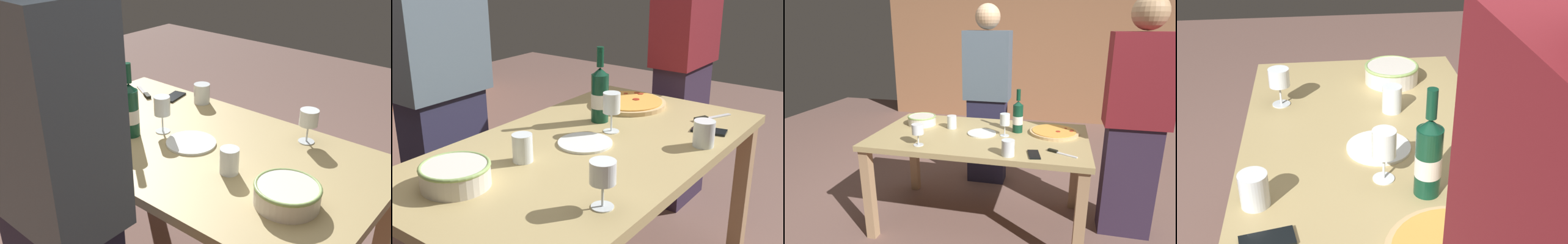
{
  "view_description": "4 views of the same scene",
  "coord_description": "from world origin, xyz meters",
  "views": [
    {
      "loc": [
        -1.13,
        1.32,
        1.66
      ],
      "look_at": [
        0.0,
        0.0,
        0.85
      ],
      "focal_mm": 41.04,
      "sensor_mm": 36.0,
      "label": 1
    },
    {
      "loc": [
        -1.42,
        -1.05,
        1.48
      ],
      "look_at": [
        0.0,
        0.0,
        0.85
      ],
      "focal_mm": 44.35,
      "sensor_mm": 36.0,
      "label": 2
    },
    {
      "loc": [
        0.55,
        -2.32,
        1.55
      ],
      "look_at": [
        0.0,
        0.0,
        0.85
      ],
      "focal_mm": 30.22,
      "sensor_mm": 36.0,
      "label": 3
    },
    {
      "loc": [
        1.45,
        -0.17,
        1.66
      ],
      "look_at": [
        0.0,
        0.0,
        0.85
      ],
      "focal_mm": 46.36,
      "sensor_mm": 36.0,
      "label": 4
    }
  ],
  "objects": [
    {
      "name": "dining_table",
      "position": [
        0.0,
        0.0,
        0.66
      ],
      "size": [
        1.6,
        0.9,
        0.75
      ],
      "color": "tan",
      "rests_on": "ground"
    },
    {
      "name": "pizza",
      "position": [
        0.55,
        0.15,
        0.76
      ],
      "size": [
        0.37,
        0.37,
        0.03
      ],
      "color": "tan",
      "rests_on": "dining_table"
    },
    {
      "name": "serving_bowl",
      "position": [
        -0.53,
        0.14,
        0.79
      ],
      "size": [
        0.23,
        0.23,
        0.08
      ],
      "color": "silver",
      "rests_on": "dining_table"
    },
    {
      "name": "wine_bottle",
      "position": [
        0.27,
        0.13,
        0.88
      ],
      "size": [
        0.08,
        0.08,
        0.34
      ],
      "color": "#0F3C27",
      "rests_on": "dining_table"
    },
    {
      "name": "wine_glass_near_pizza",
      "position": [
        0.19,
        0.01,
        0.87
      ],
      "size": [
        0.07,
        0.07,
        0.17
      ],
      "color": "white",
      "rests_on": "dining_table"
    },
    {
      "name": "wine_glass_by_bottle",
      "position": [
        -0.36,
        -0.32,
        0.86
      ],
      "size": [
        0.08,
        0.08,
        0.15
      ],
      "color": "white",
      "rests_on": "dining_table"
    },
    {
      "name": "cup_amber",
      "position": [
        0.27,
        -0.37,
        0.8
      ],
      "size": [
        0.08,
        0.08,
        0.1
      ],
      "primitive_type": "cylinder",
      "color": "white",
      "rests_on": "dining_table"
    },
    {
      "name": "cup_ceramic",
      "position": [
        -0.26,
        0.1,
        0.8
      ],
      "size": [
        0.08,
        0.08,
        0.1
      ],
      "primitive_type": "cylinder",
      "color": "white",
      "rests_on": "dining_table"
    },
    {
      "name": "side_plate",
      "position": [
        0.01,
        0.02,
        0.76
      ],
      "size": [
        0.22,
        0.22,
        0.01
      ],
      "primitive_type": "cylinder",
      "color": "white",
      "rests_on": "dining_table"
    },
    {
      "name": "cell_phone",
      "position": [
        0.43,
        -0.32,
        0.76
      ],
      "size": [
        0.1,
        0.15,
        0.01
      ],
      "primitive_type": "cube",
      "rotation": [
        0.0,
        0.0,
        0.2
      ],
      "color": "black",
      "rests_on": "dining_table"
    },
    {
      "name": "pizza_knife",
      "position": [
        0.58,
        -0.25,
        0.76
      ],
      "size": [
        0.19,
        0.11,
        0.02
      ],
      "color": "silver",
      "rests_on": "dining_table"
    },
    {
      "name": "person_host",
      "position": [
        -0.11,
        0.76,
        0.89
      ],
      "size": [
        0.44,
        0.24,
        1.75
      ],
      "rotation": [
        0.0,
        0.0,
        -1.43
      ],
      "color": "#25243E",
      "rests_on": "ground"
    },
    {
      "name": "person_guest_left",
      "position": [
        1.11,
        0.13,
        0.89
      ],
      "size": [
        0.43,
        0.24,
        1.75
      ],
      "rotation": [
        0.0,
        0.0,
        -3.03
      ],
      "color": "#32243B",
      "rests_on": "ground"
    }
  ]
}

